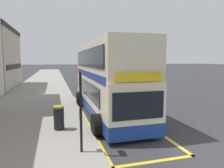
{
  "coord_description": "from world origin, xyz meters",
  "views": [
    {
      "loc": [
        -5.58,
        -5.26,
        3.37
      ],
      "look_at": [
        -1.61,
        8.75,
        1.67
      ],
      "focal_mm": 32.83,
      "sensor_mm": 36.0,
      "label": 1
    }
  ],
  "objects_px": {
    "double_decker_bus": "(107,81)",
    "parked_car_teal_ahead": "(124,77)",
    "litter_bin": "(59,118)",
    "parked_car_black_far": "(97,73)",
    "parked_car_white_behind": "(97,70)",
    "bus_stop_sign": "(80,105)",
    "parked_car_maroon_across": "(128,82)"
  },
  "relations": [
    {
      "from": "parked_car_black_far",
      "to": "bus_stop_sign",
      "type": "bearing_deg",
      "value": 76.97
    },
    {
      "from": "parked_car_teal_ahead",
      "to": "litter_bin",
      "type": "relative_size",
      "value": 3.75
    },
    {
      "from": "bus_stop_sign",
      "to": "parked_car_white_behind",
      "type": "distance_m",
      "value": 44.69
    },
    {
      "from": "parked_car_white_behind",
      "to": "double_decker_bus",
      "type": "bearing_deg",
      "value": -102.17
    },
    {
      "from": "double_decker_bus",
      "to": "litter_bin",
      "type": "height_order",
      "value": "double_decker_bus"
    },
    {
      "from": "double_decker_bus",
      "to": "parked_car_teal_ahead",
      "type": "distance_m",
      "value": 19.63
    },
    {
      "from": "bus_stop_sign",
      "to": "litter_bin",
      "type": "xyz_separation_m",
      "value": [
        -0.7,
        2.59,
        -1.11
      ]
    },
    {
      "from": "parked_car_black_far",
      "to": "parked_car_teal_ahead",
      "type": "bearing_deg",
      "value": 102.27
    },
    {
      "from": "bus_stop_sign",
      "to": "parked_car_teal_ahead",
      "type": "height_order",
      "value": "bus_stop_sign"
    },
    {
      "from": "parked_car_teal_ahead",
      "to": "parked_car_maroon_across",
      "type": "relative_size",
      "value": 1.0
    },
    {
      "from": "double_decker_bus",
      "to": "parked_car_black_far",
      "type": "height_order",
      "value": "double_decker_bus"
    },
    {
      "from": "parked_car_teal_ahead",
      "to": "litter_bin",
      "type": "height_order",
      "value": "parked_car_teal_ahead"
    },
    {
      "from": "bus_stop_sign",
      "to": "parked_car_teal_ahead",
      "type": "distance_m",
      "value": 25.34
    },
    {
      "from": "double_decker_bus",
      "to": "bus_stop_sign",
      "type": "xyz_separation_m",
      "value": [
        -2.28,
        -5.26,
        -0.25
      ]
    },
    {
      "from": "parked_car_black_far",
      "to": "parked_car_white_behind",
      "type": "bearing_deg",
      "value": -101.97
    },
    {
      "from": "parked_car_black_far",
      "to": "parked_car_white_behind",
      "type": "height_order",
      "value": "same"
    },
    {
      "from": "parked_car_teal_ahead",
      "to": "parked_car_white_behind",
      "type": "distance_m",
      "value": 20.28
    },
    {
      "from": "bus_stop_sign",
      "to": "parked_car_maroon_across",
      "type": "xyz_separation_m",
      "value": [
        7.34,
        15.05,
        -1.01
      ]
    },
    {
      "from": "bus_stop_sign",
      "to": "parked_car_white_behind",
      "type": "bearing_deg",
      "value": 77.54
    },
    {
      "from": "bus_stop_sign",
      "to": "parked_car_maroon_across",
      "type": "distance_m",
      "value": 16.77
    },
    {
      "from": "parked_car_black_far",
      "to": "parked_car_white_behind",
      "type": "distance_m",
      "value": 10.41
    },
    {
      "from": "double_decker_bus",
      "to": "parked_car_teal_ahead",
      "type": "bearing_deg",
      "value": 67.44
    },
    {
      "from": "parked_car_black_far",
      "to": "litter_bin",
      "type": "xyz_separation_m",
      "value": [
        -8.24,
        -30.84,
        -0.1
      ]
    },
    {
      "from": "parked_car_black_far",
      "to": "parked_car_white_behind",
      "type": "relative_size",
      "value": 1.0
    },
    {
      "from": "parked_car_teal_ahead",
      "to": "parked_car_maroon_across",
      "type": "xyz_separation_m",
      "value": [
        -2.46,
        -8.3,
        0.0
      ]
    },
    {
      "from": "parked_car_teal_ahead",
      "to": "parked_car_white_behind",
      "type": "bearing_deg",
      "value": -87.05
    },
    {
      "from": "parked_car_teal_ahead",
      "to": "parked_car_black_far",
      "type": "distance_m",
      "value": 10.33
    },
    {
      "from": "parked_car_black_far",
      "to": "litter_bin",
      "type": "distance_m",
      "value": 31.93
    },
    {
      "from": "parked_car_maroon_across",
      "to": "litter_bin",
      "type": "bearing_deg",
      "value": 54.81
    },
    {
      "from": "parked_car_teal_ahead",
      "to": "parked_car_black_far",
      "type": "xyz_separation_m",
      "value": [
        -2.25,
        10.08,
        0.0
      ]
    },
    {
      "from": "double_decker_bus",
      "to": "parked_car_teal_ahead",
      "type": "xyz_separation_m",
      "value": [
        7.52,
        18.09,
        -1.26
      ]
    },
    {
      "from": "parked_car_maroon_across",
      "to": "litter_bin",
      "type": "height_order",
      "value": "parked_car_maroon_across"
    }
  ]
}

